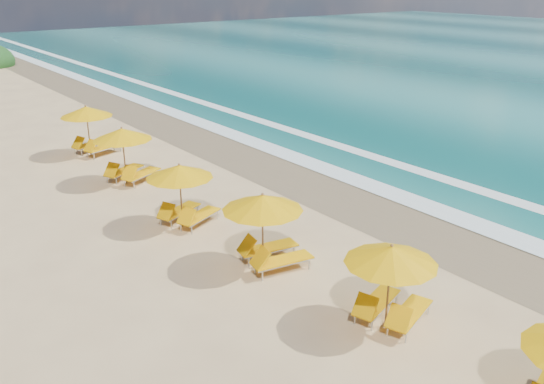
% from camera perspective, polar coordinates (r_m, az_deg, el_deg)
% --- Properties ---
extents(ground, '(160.00, 160.00, 0.00)m').
position_cam_1_polar(ground, '(19.28, 0.00, -3.33)').
color(ground, tan).
rests_on(ground, ground).
extents(wet_sand, '(4.00, 160.00, 0.01)m').
position_cam_1_polar(wet_sand, '(21.77, 8.37, -0.65)').
color(wet_sand, '#7C664A').
rests_on(wet_sand, ground).
extents(surf_foam, '(4.00, 160.00, 0.01)m').
position_cam_1_polar(surf_foam, '(23.67, 12.95, 0.87)').
color(surf_foam, white).
rests_on(surf_foam, ground).
extents(station_1, '(2.80, 2.73, 2.21)m').
position_cam_1_polar(station_1, '(13.80, 11.96, -8.51)').
color(station_1, olive).
rests_on(station_1, ground).
extents(station_2, '(2.79, 2.67, 2.33)m').
position_cam_1_polar(station_2, '(16.07, -0.37, -3.38)').
color(station_2, olive).
rests_on(station_2, ground).
extents(station_3, '(2.91, 2.87, 2.24)m').
position_cam_1_polar(station_3, '(19.06, -8.84, 0.20)').
color(station_3, olive).
rests_on(station_3, ground).
extents(station_4, '(3.11, 3.09, 2.37)m').
position_cam_1_polar(station_4, '(23.59, -14.37, 4.01)').
color(station_4, olive).
rests_on(station_4, ground).
extents(station_5, '(3.00, 2.92, 2.40)m').
position_cam_1_polar(station_5, '(27.91, -17.70, 6.27)').
color(station_5, olive).
rests_on(station_5, ground).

